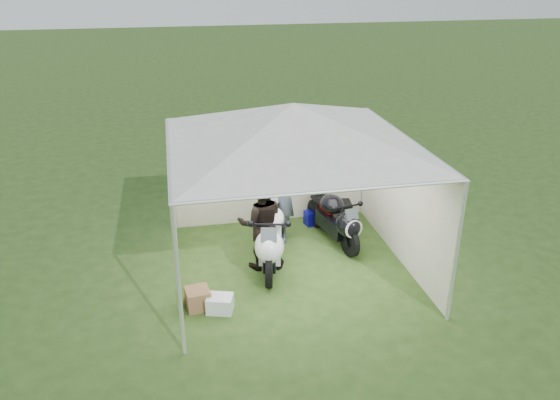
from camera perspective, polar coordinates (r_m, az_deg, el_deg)
The scene contains 11 objects.
ground at distance 9.92m, azimuth 1.26°, elevation -6.99°, with size 80.00×80.00×0.00m, color #284117.
canopy_tent at distance 8.91m, azimuth 1.36°, elevation 7.50°, with size 5.66×5.66×3.00m.
motorcycle_white at distance 9.66m, azimuth -1.01°, elevation -3.75°, with size 0.80×2.18×1.09m.
motorcycle_black at distance 10.55m, azimuth 5.82°, elevation -1.82°, with size 0.68×1.93×0.96m.
paddock_stand at distance 11.42m, azimuth 3.61°, elevation -1.81°, with size 0.40×0.25×0.30m, color #1311D3.
person_dark_jacket at distance 9.55m, azimuth -2.01°, elevation -2.45°, with size 0.83×0.65×1.71m, color black.
person_blue_jacket at distance 10.43m, azimuth 0.09°, elevation 0.81°, with size 0.73×0.48×2.00m, color slate.
equipment_box at distance 11.33m, azimuth 6.05°, elevation -1.47°, with size 0.53×0.42×0.53m, color black.
crate_0 at distance 8.75m, azimuth -6.29°, elevation -10.73°, with size 0.40×0.31×0.27m, color silver.
crate_1 at distance 8.86m, azimuth -8.57°, elevation -10.15°, with size 0.37×0.37×0.33m, color brown.
crate_2 at distance 9.02m, azimuth -8.70°, elevation -9.89°, with size 0.31×0.26×0.23m, color silver.
Camera 1 is at (-1.91, -8.31, 5.07)m, focal length 35.00 mm.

